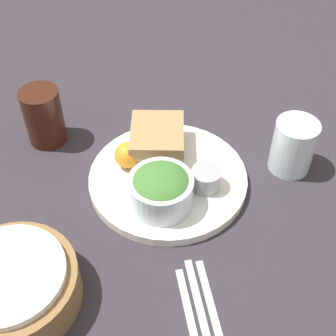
# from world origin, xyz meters

# --- Properties ---
(ground_plane) EXTENTS (4.00, 4.00, 0.00)m
(ground_plane) POSITION_xyz_m (0.00, 0.00, 0.00)
(ground_plane) COLOR #2D282D
(plate) EXTENTS (0.30, 0.30, 0.02)m
(plate) POSITION_xyz_m (0.00, 0.00, 0.01)
(plate) COLOR white
(plate) RESTS_ON ground_plane
(sandwich) EXTENTS (0.14, 0.13, 0.06)m
(sandwich) POSITION_xyz_m (0.07, 0.01, 0.05)
(sandwich) COLOR #A37A4C
(sandwich) RESTS_ON plate
(salad_bowl) EXTENTS (0.11, 0.11, 0.07)m
(salad_bowl) POSITION_xyz_m (-0.06, 0.03, 0.06)
(salad_bowl) COLOR silver
(salad_bowl) RESTS_ON plate
(dressing_cup) EXTENTS (0.06, 0.06, 0.04)m
(dressing_cup) POSITION_xyz_m (-0.04, -0.06, 0.04)
(dressing_cup) COLOR #99999E
(dressing_cup) RESTS_ON plate
(orange_wedge) EXTENTS (0.05, 0.05, 0.05)m
(orange_wedge) POSITION_xyz_m (0.05, 0.07, 0.04)
(orange_wedge) COLOR orange
(orange_wedge) RESTS_ON plate
(drink_glass) EXTENTS (0.08, 0.08, 0.12)m
(drink_glass) POSITION_xyz_m (0.18, 0.22, 0.06)
(drink_glass) COLOR #38190F
(drink_glass) RESTS_ON ground_plane
(bread_basket) EXTENTS (0.20, 0.20, 0.08)m
(bread_basket) POSITION_xyz_m (-0.19, 0.28, 0.04)
(bread_basket) COLOR olive
(bread_basket) RESTS_ON ground_plane
(fork) EXTENTS (0.20, 0.02, 0.01)m
(fork) POSITION_xyz_m (-0.29, -0.01, 0.00)
(fork) COLOR #B2B2B7
(fork) RESTS_ON ground_plane
(knife) EXTENTS (0.21, 0.02, 0.01)m
(knife) POSITION_xyz_m (-0.29, 0.01, 0.00)
(knife) COLOR #B2B2B7
(knife) RESTS_ON ground_plane
(spoon) EXTENTS (0.18, 0.02, 0.01)m
(spoon) POSITION_xyz_m (-0.28, 0.03, 0.00)
(spoon) COLOR #B2B2B7
(spoon) RESTS_ON ground_plane
(water_glass) EXTENTS (0.08, 0.08, 0.11)m
(water_glass) POSITION_xyz_m (-0.01, -0.24, 0.05)
(water_glass) COLOR silver
(water_glass) RESTS_ON ground_plane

